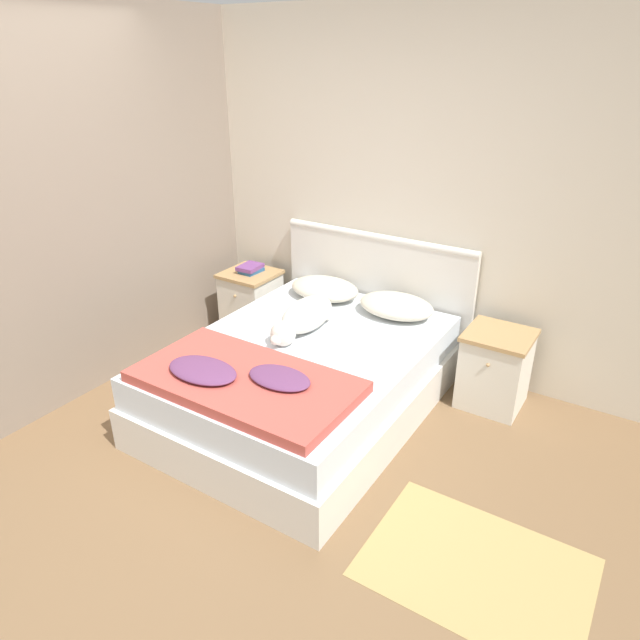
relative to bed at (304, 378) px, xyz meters
The scene contains 13 objects.
ground_plane 1.08m from the bed, 97.95° to the right, with size 16.00×16.00×0.00m, color brown.
wall_back 1.50m from the bed, 97.63° to the left, with size 9.00×0.06×2.55m.
wall_side_left 1.80m from the bed, behind, with size 0.06×3.10×2.55m.
bed is the anchor object (origin of this frame).
headboard 1.05m from the bed, 90.00° to the left, with size 1.58×0.06×0.99m.
nightstand_left 1.30m from the bed, 144.33° to the left, with size 0.43×0.43×0.54m.
nightstand_right 1.30m from the bed, 35.67° to the left, with size 0.43×0.43×0.54m.
pillow_left 0.87m from the bed, 112.22° to the left, with size 0.55×0.39×0.14m.
pillow_right 0.87m from the bed, 67.78° to the left, with size 0.55×0.39×0.14m.
quilt 0.67m from the bed, 90.95° to the right, with size 1.29×0.69×0.12m.
dog 0.41m from the bed, 123.06° to the left, with size 0.26×0.72×0.22m.
book_stack 1.35m from the bed, 143.86° to the left, with size 0.17×0.21×0.06m.
rug 1.60m from the bed, 24.99° to the right, with size 1.04×0.76×0.00m.
Camera 1 is at (2.00, -1.67, 2.25)m, focal length 32.00 mm.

